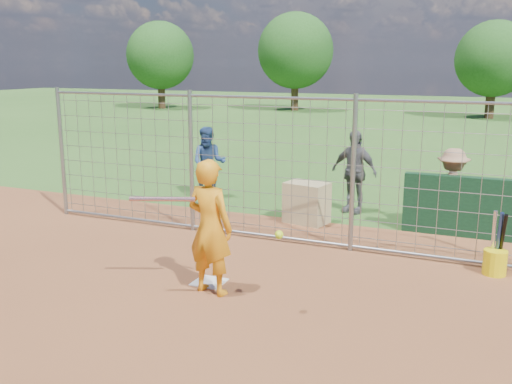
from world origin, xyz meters
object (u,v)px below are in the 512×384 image
at_px(bystander_b, 354,172).
at_px(equipment_bin, 307,203).
at_px(bucket_with_bats, 495,259).
at_px(bystander_c, 452,191).
at_px(bystander_a, 209,163).
at_px(batter, 210,227).

relative_size(bystander_b, equipment_bin, 2.17).
bearing_deg(bucket_with_bats, bystander_c, 111.71).
relative_size(bystander_c, bucket_with_bats, 1.60).
bearing_deg(bystander_a, bystander_b, -16.51).
xyz_separation_m(batter, bystander_a, (-2.63, 4.95, -0.10)).
height_order(bystander_b, equipment_bin, bystander_b).
bearing_deg(equipment_bin, batter, -79.20).
xyz_separation_m(bystander_a, bystander_b, (3.36, 0.06, 0.04)).
bearing_deg(bystander_b, bystander_a, -164.43).
bearing_deg(bystander_b, bucket_with_bats, -29.87).
distance_m(bystander_a, bystander_b, 3.36).
relative_size(batter, bystander_b, 1.07).
bearing_deg(batter, equipment_bin, -83.21).
distance_m(batter, bystander_b, 5.06).
relative_size(bystander_b, bystander_c, 1.11).
relative_size(batter, equipment_bin, 2.32).
bearing_deg(bystander_c, bystander_b, -21.87).
bearing_deg(bystander_a, bystander_c, -24.38).
height_order(equipment_bin, bucket_with_bats, bucket_with_bats).
xyz_separation_m(bystander_b, bucket_with_bats, (2.81, -2.76, -0.62)).
bearing_deg(bystander_a, equipment_bin, -39.50).
distance_m(batter, bucket_with_bats, 4.26).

